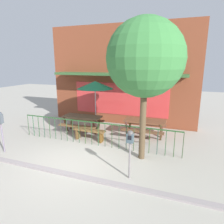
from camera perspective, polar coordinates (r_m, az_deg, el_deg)
The scene contains 11 objects.
ground at distance 6.85m, azimuth -10.91°, elevation -14.44°, with size 40.00×40.00×0.00m, color #A9A497.
pub_storefront at distance 10.68m, azimuth 2.64°, elevation 10.33°, with size 7.91×1.43×5.14m.
patio_fence_front at distance 7.93m, azimuth -4.95°, elevation -4.98°, with size 6.67×0.04×0.97m.
picnic_table_left at distance 9.57m, azimuth -8.52°, elevation -2.08°, with size 1.85×1.42×0.79m.
picnic_table_right at distance 8.90m, azimuth 9.33°, elevation -3.34°, with size 1.82×1.38×0.79m.
patio_umbrella at distance 9.62m, azimuth -4.87°, elevation 7.65°, with size 1.73×1.73×2.38m.
patio_bench at distance 8.55m, azimuth -6.52°, elevation -5.81°, with size 1.41×0.35×0.48m.
parking_meter_near at distance 5.54m, azimuth 5.21°, elevation -8.48°, with size 0.18×0.17×1.44m.
parking_meter_far at distance 8.16m, azimuth -29.33°, elevation -2.36°, with size 0.18×0.17×1.54m.
street_tree at distance 6.42m, azimuth 9.49°, elevation 14.85°, with size 2.45×2.45×4.59m.
curb_edge at distance 6.40m, azimuth -13.88°, elevation -16.79°, with size 11.07×0.20×0.11m, color gray.
Camera 1 is at (3.21, -5.12, 3.22)m, focal length 31.91 mm.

